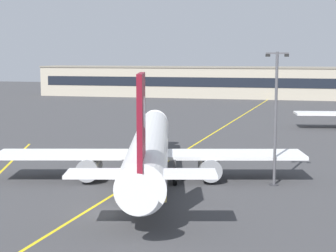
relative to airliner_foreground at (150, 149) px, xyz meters
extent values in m
plane|color=#3D3D3F|center=(-0.01, -11.74, -3.37)|extent=(400.00, 400.00, 0.00)
cube|color=yellow|center=(-0.01, 18.26, -3.37)|extent=(13.60, 179.53, 0.01)
cylinder|color=white|center=(-0.03, 0.14, 0.13)|extent=(11.82, 35.93, 3.80)
cone|color=white|center=(-4.39, 18.95, 0.13)|extent=(4.10, 3.35, 3.61)
cone|color=white|center=(4.34, -18.76, 0.53)|extent=(3.41, 3.37, 2.85)
cube|color=#DBBC66|center=(-0.03, 0.14, -0.91)|extent=(11.10, 33.11, 0.44)
cube|color=black|center=(-3.96, 17.09, 0.80)|extent=(3.02, 1.71, 0.60)
cube|color=white|center=(-0.17, 0.73, -0.72)|extent=(32.26, 11.90, 0.36)
cylinder|color=gray|center=(-5.98, -1.65, -1.94)|extent=(3.05, 4.03, 2.30)
cylinder|color=black|center=(-6.40, 0.16, -1.94)|extent=(1.95, 0.62, 1.95)
cylinder|color=gray|center=(6.10, 1.15, -1.94)|extent=(3.05, 4.03, 2.30)
cylinder|color=black|center=(5.68, 2.95, -1.94)|extent=(1.95, 0.62, 1.95)
cube|color=maroon|center=(3.53, -15.25, 4.68)|extent=(1.47, 4.77, 7.20)
cylinder|color=white|center=(3.46, -14.96, 5.40)|extent=(0.97, 2.44, 2.40)
cube|color=white|center=(3.67, -15.83, 0.99)|extent=(11.35, 5.21, 0.24)
cylinder|color=#4C4C51|center=(-3.30, 14.27, -1.89)|extent=(0.24, 0.24, 1.60)
cylinder|color=black|center=(-3.30, 14.27, -2.92)|extent=(0.59, 0.97, 0.90)
cylinder|color=#4C4C51|center=(-2.11, -2.39, -1.59)|extent=(0.24, 0.24, 1.60)
cylinder|color=black|center=(-2.11, -2.39, -2.72)|extent=(0.68, 1.36, 1.30)
cylinder|color=#4C4C51|center=(2.95, -1.22, -1.59)|extent=(0.24, 0.24, 1.60)
cylinder|color=black|center=(2.95, -1.22, -2.72)|extent=(0.68, 1.36, 1.30)
cylinder|color=#515156|center=(12.62, 1.04, 3.26)|extent=(0.28, 0.28, 13.26)
cylinder|color=#333338|center=(12.62, 1.04, -3.32)|extent=(0.90, 0.90, 0.10)
cube|color=#515156|center=(12.62, 1.04, 9.74)|extent=(2.20, 0.16, 0.16)
cube|color=black|center=(11.72, 1.04, 9.54)|extent=(0.44, 0.36, 0.28)
cube|color=black|center=(13.52, 1.04, 9.54)|extent=(0.44, 0.36, 0.28)
cone|color=orange|center=(0.11, 17.10, -3.09)|extent=(0.36, 0.36, 0.55)
cylinder|color=white|center=(0.11, 17.10, -3.07)|extent=(0.23, 0.23, 0.07)
cube|color=orange|center=(0.11, 17.10, -3.35)|extent=(0.44, 0.44, 0.03)
cube|color=#B2A893|center=(0.55, 112.45, 1.14)|extent=(130.72, 12.00, 9.02)
cube|color=black|center=(0.55, 106.40, 1.54)|extent=(125.49, 0.12, 2.80)
cube|color=gray|center=(0.55, 112.45, 5.85)|extent=(131.12, 12.40, 0.40)
camera|label=1|loc=(14.51, -53.32, 9.59)|focal=58.31mm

